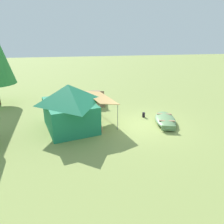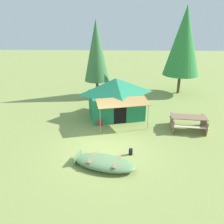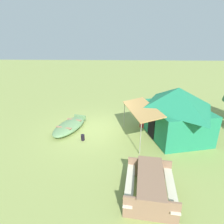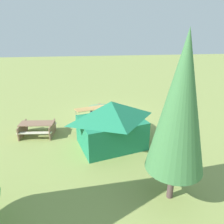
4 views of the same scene
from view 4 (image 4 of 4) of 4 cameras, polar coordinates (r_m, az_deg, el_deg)
The scene contains 7 objects.
ground_plane at distance 15.36m, azimuth -1.16°, elevation -1.21°, with size 80.00×80.00×0.00m, color #89984E.
beached_rowboat at distance 16.64m, azimuth -1.74°, elevation 1.33°, with size 2.93×1.85×0.40m.
canvas_cabin_tent at distance 11.08m, azimuth -0.22°, elevation -3.02°, with size 4.03×4.38×2.51m.
picnic_table at distance 13.25m, azimuth -19.55°, elevation -3.94°, with size 2.11×1.70×0.79m.
cooler_box at distance 12.86m, azimuth 2.74°, elevation -5.03°, with size 0.59×0.39×0.35m, color #BC2C31.
fuel_can at distance 15.67m, azimuth -5.55°, elevation -0.25°, with size 0.18×0.18×0.30m, color black.
pine_tree_back_right at distance 6.97m, azimuth 18.06°, elevation 1.65°, with size 2.00×2.00×5.96m.
Camera 4 is at (1.74, 14.11, 5.83)m, focal length 33.81 mm.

